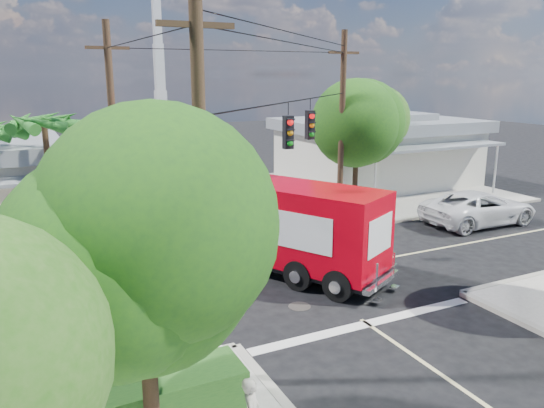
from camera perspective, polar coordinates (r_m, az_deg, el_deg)
ground at (r=19.31m, az=2.63°, el=-7.63°), size 120.00×120.00×0.00m
sidewalk_ne at (r=33.77m, az=10.01°, el=1.64°), size 14.12×14.12×0.14m
road_markings at (r=18.13m, az=4.89°, el=-9.12°), size 32.00×32.00×0.01m
building_ne at (r=35.20m, az=11.27°, el=5.80°), size 11.80×10.20×4.50m
radio_tower at (r=36.93m, az=-11.90°, el=11.31°), size 0.80×0.80×17.00m
tree_sw_front at (r=8.81m, az=-13.72°, el=-4.58°), size 3.88×3.78×6.03m
tree_ne_front at (r=27.65m, az=9.23°, el=8.87°), size 4.21×4.14×6.66m
tree_ne_back at (r=30.99m, az=10.80°, el=8.24°), size 3.77×3.66×5.82m
palm_nw_front at (r=23.36m, az=-23.30°, el=7.75°), size 3.01×3.08×5.59m
utility_poles at (r=18.90m, az=-3.81°, el=6.54°), size 12.00×10.68×9.00m
picket_fence at (r=12.01m, az=-18.82°, el=-19.04°), size 5.94×0.06×1.00m
vending_boxes at (r=27.44m, az=8.36°, el=0.23°), size 1.90×0.50×1.10m
delivery_truck at (r=18.91m, az=1.94°, el=-2.72°), size 5.55×7.78×3.30m
parked_car at (r=27.35m, az=21.38°, el=-0.38°), size 5.84×2.76×1.61m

